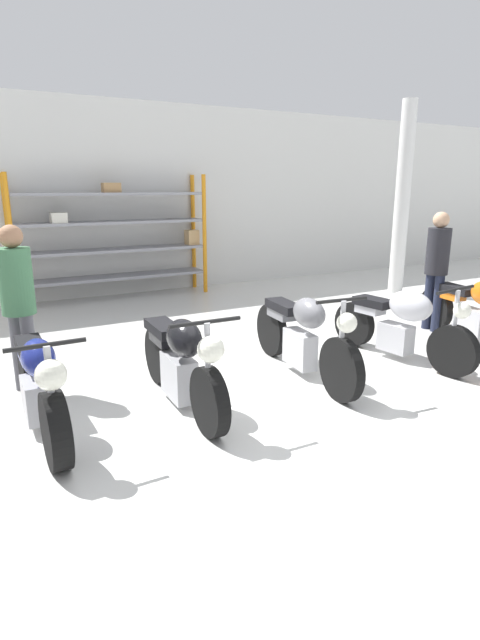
{
  "coord_description": "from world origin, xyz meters",
  "views": [
    {
      "loc": [
        -2.37,
        -4.01,
        2.03
      ],
      "look_at": [
        0.0,
        0.4,
        0.7
      ],
      "focal_mm": 28.0,
      "sensor_mm": 36.0,
      "label": 1
    }
  ],
  "objects": [
    {
      "name": "person_browsing",
      "position": [
        -2.03,
        1.25,
        1.0
      ],
      "size": [
        0.44,
        0.44,
        1.69
      ],
      "rotation": [
        0.0,
        0.0,
        3.69
      ],
      "color": "#595960",
      "rests_on": "ground_plane"
    },
    {
      "name": "motorcycle_grey",
      "position": [
        0.72,
        0.29,
        0.47
      ],
      "size": [
        0.56,
        2.16,
        1.02
      ],
      "rotation": [
        0.0,
        0.0,
        -1.66
      ],
      "color": "black",
      "rests_on": "ground_plane"
    },
    {
      "name": "motorcycle_orange",
      "position": [
        3.41,
        0.12,
        0.46
      ],
      "size": [
        0.73,
        2.15,
        0.99
      ],
      "rotation": [
        0.0,
        0.0,
        -1.73
      ],
      "color": "black",
      "rests_on": "ground_plane"
    },
    {
      "name": "support_pillar",
      "position": [
        5.02,
        3.15,
        1.8
      ],
      "size": [
        0.28,
        0.28,
        3.6
      ],
      "color": "silver",
      "rests_on": "ground_plane"
    },
    {
      "name": "back_wall",
      "position": [
        0.0,
        5.63,
        1.8
      ],
      "size": [
        30.0,
        0.08,
        3.6
      ],
      "color": "silver",
      "rests_on": "ground_plane"
    },
    {
      "name": "shelving_rack",
      "position": [
        -0.02,
        5.26,
        1.19
      ],
      "size": [
        3.54,
        0.63,
        2.27
      ],
      "color": "orange",
      "rests_on": "ground_plane"
    },
    {
      "name": "ground_plane",
      "position": [
        0.0,
        0.0,
        0.0
      ],
      "size": [
        30.0,
        30.0,
        0.0
      ],
      "primitive_type": "plane",
      "color": "silver"
    },
    {
      "name": "person_near_rack",
      "position": [
        3.46,
        0.89,
        1.01
      ],
      "size": [
        0.34,
        0.34,
        1.71
      ],
      "rotation": [
        0.0,
        0.0,
        3.07
      ],
      "color": "#1E2338",
      "rests_on": "ground_plane"
    },
    {
      "name": "motorcycle_black",
      "position": [
        -0.76,
        0.16,
        0.46
      ],
      "size": [
        0.62,
        1.96,
        1.0
      ],
      "rotation": [
        0.0,
        0.0,
        -1.59
      ],
      "color": "black",
      "rests_on": "ground_plane"
    },
    {
      "name": "motorcycle_blue",
      "position": [
        -2.0,
        0.26,
        0.42
      ],
      "size": [
        0.56,
        2.0,
        0.96
      ],
      "rotation": [
        0.0,
        0.0,
        -1.55
      ],
      "color": "black",
      "rests_on": "ground_plane"
    },
    {
      "name": "motorcycle_silver",
      "position": [
        2.06,
        0.14,
        0.46
      ],
      "size": [
        0.68,
        2.0,
        0.99
      ],
      "rotation": [
        0.0,
        0.0,
        -1.44
      ],
      "color": "black",
      "rests_on": "ground_plane"
    }
  ]
}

